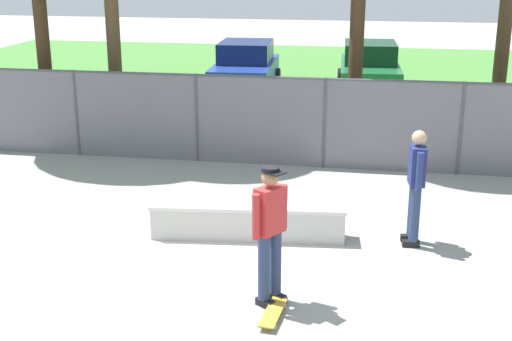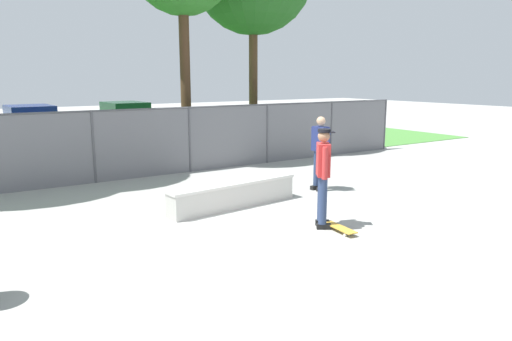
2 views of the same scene
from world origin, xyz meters
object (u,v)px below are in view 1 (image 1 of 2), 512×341
(skateboard, at_px, (273,312))
(bystander, at_px, (416,182))
(skateboarder, at_px, (270,229))
(concrete_ledge, at_px, (248,221))
(car_blue, at_px, (245,68))
(car_green, at_px, (369,69))

(skateboard, relative_size, bystander, 0.45)
(skateboard, height_order, bystander, bystander)
(skateboarder, bearing_deg, skateboard, -74.09)
(concrete_ledge, xyz_separation_m, bystander, (2.56, 0.19, 0.73))
(skateboarder, xyz_separation_m, car_blue, (-3.00, 13.92, -0.19))
(car_blue, bearing_deg, skateboarder, -77.86)
(car_blue, height_order, bystander, bystander)
(concrete_ledge, bearing_deg, skateboarder, -71.96)
(skateboard, xyz_separation_m, bystander, (1.78, 2.65, 0.94))
(car_green, distance_m, bystander, 12.16)
(car_blue, relative_size, car_green, 1.00)
(concrete_ledge, height_order, car_blue, car_blue)
(car_green, xyz_separation_m, bystander, (0.93, -12.12, 0.17))
(concrete_ledge, distance_m, car_blue, 12.07)
(bystander, bearing_deg, skateboarder, -129.52)
(concrete_ledge, height_order, skateboard, concrete_ledge)
(concrete_ledge, bearing_deg, car_blue, 101.07)
(concrete_ledge, relative_size, skateboarder, 1.69)
(skateboard, distance_m, bystander, 3.32)
(car_green, bearing_deg, skateboarder, -93.77)
(car_blue, relative_size, bystander, 2.36)
(car_green, bearing_deg, bystander, -85.60)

